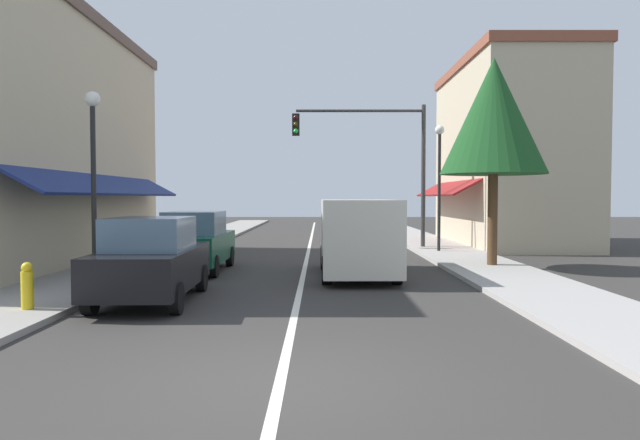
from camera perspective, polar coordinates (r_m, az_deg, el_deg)
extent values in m
plane|color=#33302D|center=(24.84, -1.08, -2.81)|extent=(80.00, 80.00, 0.00)
cube|color=gray|center=(25.54, -13.53, -2.60)|extent=(2.60, 56.00, 0.12)
cube|color=#A39E99|center=(25.33, 11.47, -2.62)|extent=(2.60, 56.00, 0.12)
cube|color=silver|center=(24.84, -1.08, -2.80)|extent=(0.14, 52.00, 0.01)
cube|color=#BCAD8E|center=(21.33, -28.27, 6.55)|extent=(5.53, 14.00, 7.77)
cube|color=brown|center=(22.03, -28.47, 17.20)|extent=(5.73, 14.20, 0.40)
cube|color=slate|center=(20.14, -21.34, -0.15)|extent=(0.08, 10.64, 1.80)
cube|color=navy|center=(19.91, -19.76, 3.30)|extent=(1.27, 11.76, 0.73)
cube|color=slate|center=(17.62, -25.29, 13.18)|extent=(0.08, 1.10, 1.30)
cube|color=slate|center=(23.27, -18.69, 10.55)|extent=(0.08, 1.10, 1.30)
cube|color=#BCAD8E|center=(28.15, 17.90, 5.77)|extent=(4.56, 10.00, 7.95)
cube|color=brown|center=(28.72, 18.01, 14.11)|extent=(4.76, 10.20, 0.40)
cube|color=slate|center=(27.50, 13.44, 0.54)|extent=(0.08, 7.60, 1.80)
cube|color=maroon|center=(27.36, 12.22, 3.05)|extent=(1.27, 8.40, 0.73)
cube|color=slate|center=(25.60, 14.69, 10.10)|extent=(0.08, 1.10, 1.30)
cube|color=slate|center=(29.85, 12.52, 8.99)|extent=(0.08, 1.10, 1.30)
cube|color=black|center=(12.65, -16.13, -4.54)|extent=(1.83, 4.15, 0.80)
cube|color=slate|center=(12.49, -16.29, -1.27)|extent=(1.57, 2.04, 0.66)
cylinder|color=black|center=(14.20, -17.84, -5.45)|extent=(0.22, 0.63, 0.62)
cylinder|color=black|center=(13.84, -11.51, -5.59)|extent=(0.22, 0.63, 0.62)
cylinder|color=black|center=(11.66, -21.60, -7.17)|extent=(0.22, 0.63, 0.62)
cylinder|color=black|center=(11.22, -13.92, -7.44)|extent=(0.22, 0.63, 0.62)
cube|color=#0F4C33|center=(17.52, -12.09, -2.64)|extent=(1.74, 4.11, 0.80)
cube|color=slate|center=(17.37, -12.18, -0.27)|extent=(1.53, 2.01, 0.66)
cylinder|color=black|center=(19.04, -13.53, -3.47)|extent=(0.20, 0.62, 0.62)
cylinder|color=black|center=(18.73, -8.82, -3.53)|extent=(0.20, 0.62, 0.62)
cylinder|color=black|center=(16.44, -15.79, -4.39)|extent=(0.20, 0.62, 0.62)
cylinder|color=black|center=(16.08, -10.34, -4.49)|extent=(0.20, 0.62, 0.62)
cube|color=beige|center=(16.13, 3.68, -1.38)|extent=(2.00, 5.02, 1.90)
cube|color=slate|center=(18.50, 3.15, 0.41)|extent=(1.73, 0.29, 0.84)
cube|color=black|center=(18.75, 3.10, -2.98)|extent=(1.86, 0.22, 0.24)
cylinder|color=black|center=(17.70, 0.45, -3.68)|extent=(0.25, 0.72, 0.72)
cylinder|color=black|center=(17.82, 6.15, -3.65)|extent=(0.25, 0.72, 0.72)
cylinder|color=black|center=(14.62, 0.65, -4.93)|extent=(0.25, 0.72, 0.72)
cylinder|color=black|center=(14.76, 7.54, -4.88)|extent=(0.25, 0.72, 0.72)
cylinder|color=#333333|center=(24.77, 10.10, 4.13)|extent=(0.18, 0.18, 6.04)
cylinder|color=#333333|center=(24.70, 3.94, 10.63)|extent=(5.33, 0.12, 0.12)
cube|color=black|center=(24.40, -2.37, 9.31)|extent=(0.30, 0.24, 0.90)
sphere|color=#420F0F|center=(24.31, -2.39, 10.00)|extent=(0.20, 0.20, 0.20)
sphere|color=#3D2D0C|center=(24.27, -2.39, 9.35)|extent=(0.20, 0.20, 0.20)
sphere|color=green|center=(24.24, -2.38, 8.69)|extent=(0.20, 0.20, 0.20)
cylinder|color=black|center=(14.86, -21.27, 2.01)|extent=(0.12, 0.12, 4.33)
sphere|color=white|center=(15.04, -21.40, 10.98)|extent=(0.36, 0.36, 0.36)
cylinder|color=black|center=(22.88, 11.61, 2.47)|extent=(0.12, 0.12, 4.59)
sphere|color=white|center=(23.02, 11.65, 8.64)|extent=(0.36, 0.36, 0.36)
cylinder|color=#4C331E|center=(18.53, 16.56, 0.60)|extent=(0.30, 0.30, 3.37)
cone|color=#19471E|center=(18.68, 16.66, 9.73)|extent=(3.21, 3.21, 3.53)
cylinder|color=gold|center=(12.08, -26.74, -6.16)|extent=(0.22, 0.22, 0.70)
sphere|color=gold|center=(12.02, -26.78, -4.18)|extent=(0.20, 0.20, 0.20)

